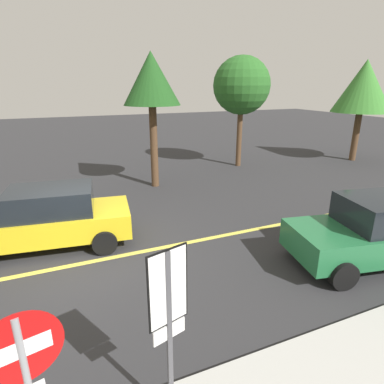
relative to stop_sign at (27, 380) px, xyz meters
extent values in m
plane|color=#2D2D30|center=(0.98, 4.77, -1.60)|extent=(80.00, 80.00, 0.00)
cube|color=#E0D14C|center=(3.98, 4.77, -1.59)|extent=(28.00, 0.16, 0.01)
cylinder|color=red|center=(0.00, 0.00, 0.36)|extent=(0.74, 0.19, 0.76)
cube|color=white|center=(0.00, 0.00, 0.36)|extent=(0.52, 0.15, 0.18)
cube|color=#4C4C51|center=(1.49, 0.26, -0.35)|extent=(0.06, 0.06, 2.50)
cube|color=white|center=(1.49, 0.26, 0.43)|extent=(0.49, 0.16, 0.95)
cube|color=black|center=(1.49, 0.26, 0.43)|extent=(0.52, 0.16, 0.99)
cube|color=white|center=(1.49, 0.26, -0.19)|extent=(0.44, 0.14, 0.20)
cube|color=#236B3D|center=(7.38, 2.08, -0.94)|extent=(4.33, 2.46, 0.68)
cylinder|color=black|center=(5.85, 1.50, -1.28)|extent=(0.67, 0.34, 0.64)
cylinder|color=black|center=(6.18, 3.18, -1.28)|extent=(0.67, 0.34, 0.64)
cube|color=gold|center=(-0.03, 6.09, -0.95)|extent=(4.64, 2.29, 0.66)
cube|color=black|center=(0.19, 6.06, -0.28)|extent=(2.32, 1.78, 0.66)
cylinder|color=black|center=(1.36, 5.04, -1.28)|extent=(0.66, 0.30, 0.64)
cylinder|color=black|center=(1.59, 6.75, -1.28)|extent=(0.66, 0.30, 0.64)
cylinder|color=#513823|center=(4.29, 10.25, 0.11)|extent=(0.31, 0.31, 3.41)
cone|color=#1E4C1C|center=(4.29, 10.25, 2.83)|extent=(2.29, 2.29, 2.04)
cylinder|color=#513823|center=(16.35, 10.59, -0.23)|extent=(0.35, 0.35, 2.73)
cone|color=#387A2D|center=(16.35, 10.59, 2.52)|extent=(3.12, 3.12, 2.77)
cylinder|color=#513823|center=(9.51, 12.02, 0.08)|extent=(0.27, 0.27, 3.36)
sphere|color=#286023|center=(9.51, 12.02, 2.56)|extent=(2.89, 2.89, 2.89)
camera|label=1|loc=(0.53, -2.71, 2.63)|focal=30.05mm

